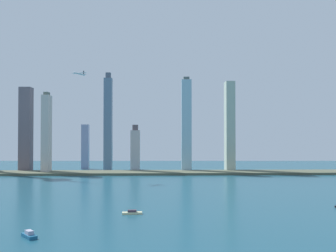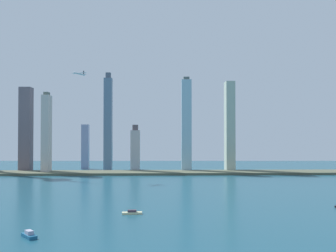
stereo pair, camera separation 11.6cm
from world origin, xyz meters
name	(u,v)px [view 1 (the left image)]	position (x,y,z in m)	size (l,w,h in m)	color
waterfront_pier	(138,173)	(0.00, 476.86, 1.95)	(863.71, 59.10, 3.90)	#4F5440
skyscraper_0	(135,149)	(-9.67, 555.51, 40.56)	(17.78, 15.55, 87.78)	#B8B0B1
skyscraper_1	(230,127)	(168.08, 512.00, 83.49)	(16.44, 27.85, 166.99)	#A9B7A4
skyscraper_2	(186,125)	(87.22, 507.97, 85.91)	(18.16, 15.46, 175.14)	#95BCCD
skyscraper_3	(108,123)	(-60.64, 538.75, 90.30)	(15.50, 16.41, 187.17)	slate
skyscraper_4	(46,134)	(-163.17, 487.83, 70.27)	(12.81, 25.01, 144.03)	beige
skyscraper_5	(85,147)	(-110.06, 571.22, 44.25)	(14.20, 13.31, 88.51)	#8C97BE
skyscraper_6	(26,130)	(-208.73, 515.34, 77.93)	(21.04, 20.97, 155.85)	slate
boat_2	(29,235)	(-52.21, 61.02, 1.81)	(13.79, 15.08, 4.97)	#155178
boat_3	(132,213)	(12.09, 135.88, 1.36)	(17.67, 6.32, 3.71)	beige
airplane	(79,74)	(-89.13, 406.45, 164.92)	(24.55, 26.11, 7.52)	silver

